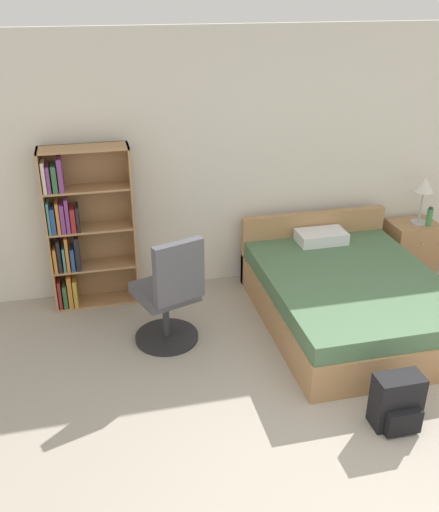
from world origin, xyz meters
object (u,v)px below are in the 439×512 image
Objects in this scene: bookshelf at (80,230)px; backpack_black at (397,403)px; nightstand at (411,245)px; table_lamp at (424,188)px; water_bottle at (429,217)px; office_chair at (170,297)px; bed at (348,296)px.

bookshelf is 3.82× the size of backpack_black.
bookshelf reaches higher than backpack_black.
nightstand is (3.57, -0.04, -0.52)m from bookshelf.
water_bottle is (0.07, -0.08, -0.30)m from table_lamp.
water_bottle is at bearing 14.88° from office_chair.
office_chair is 2.55× the size of backpack_black.
nightstand is (2.86, 0.88, -0.21)m from office_chair.
bookshelf is 3.61m from table_lamp.
water_bottle is at bearing 55.14° from backpack_black.
nightstand is 1.30× the size of backpack_black.
bookshelf is at bearing 159.64° from bed.
water_bottle is (3.68, -0.14, -0.15)m from bookshelf.
table_lamp is at bearing 57.30° from backpack_black.
office_chair is (-1.70, -0.03, 0.22)m from bed.
bed is 1.72m from office_chair.
bed is 3.91× the size of table_lamp.
office_chair reaches higher than backpack_black.
nightstand is at bearing 17.19° from office_chair.
backpack_black is at bearing -100.43° from bed.
backpack_black is at bearing -47.22° from bookshelf.
bed is 1.91× the size of office_chair.
backpack_black is (2.15, -2.33, -0.60)m from bookshelf.
nightstand is 2.59× the size of water_bottle.
bookshelf reaches higher than bed.
bookshelf is at bearing 177.86° from water_bottle.
bed is 1.62m from table_lamp.
bookshelf is 1.49× the size of office_chair.
office_chair is 5.07× the size of water_bottle.
backpack_black is (-1.52, -2.19, -0.45)m from water_bottle.
office_chair is 2.03m from backpack_black.
table_lamp reaches higher than backpack_black.
bed is at bearing 79.57° from backpack_black.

